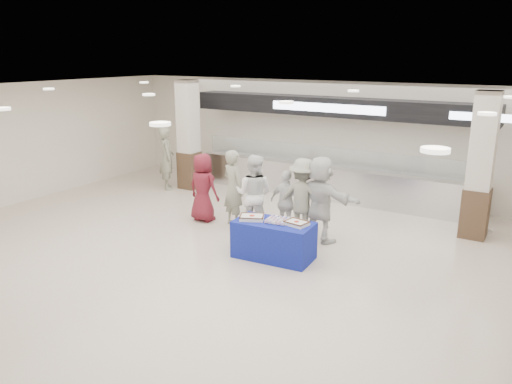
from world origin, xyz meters
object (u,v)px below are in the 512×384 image
Objects in this scene: sheet_cake_left at (252,217)px; civilian_maroon at (203,187)px; cupcake_tray at (277,220)px; soldier_b at (303,198)px; soldier_a at (234,188)px; sheet_cake_right at (297,223)px; chef_tall at (254,194)px; soldier_bg at (167,158)px; chef_short at (286,203)px; civilian_white at (321,199)px; display_table at (274,240)px.

civilian_maroon reaches higher than sheet_cake_left.
cupcake_tray is 0.29× the size of civilian_maroon.
soldier_b is at bearing 94.34° from cupcake_tray.
sheet_cake_right is at bearing 173.06° from soldier_a.
civilian_maroon reaches higher than sheet_cake_right.
soldier_a is 0.67m from chef_tall.
chef_tall is at bearing 9.87° from soldier_b.
cupcake_tray is at bearing 167.30° from soldier_a.
soldier_bg is at bearing 148.27° from sheet_cake_left.
sheet_cake_right is 0.32× the size of chef_short.
civilian_white reaches higher than soldier_a.
chef_tall is at bearing -172.89° from soldier_a.
sheet_cake_right is at bearing -164.38° from soldier_bg.
chef_short is (0.01, 1.44, -0.07)m from sheet_cake_left.
soldier_b is at bearing -178.30° from chef_tall.
soldier_b is (0.41, 1.43, 0.09)m from sheet_cake_left.
soldier_a is at bearing 16.59° from civilian_white.
sheet_cake_left is at bearing 152.96° from civilian_maroon.
civilian_white is at bearing 177.71° from chef_tall.
soldier_a is 0.97× the size of soldier_bg.
sheet_cake_left is (-0.46, -0.08, 0.42)m from display_table.
sheet_cake_left is 0.53m from cupcake_tray.
sheet_cake_right is at bearing 10.00° from sheet_cake_left.
soldier_a reaches higher than chef_short.
civilian_maroon is 0.91× the size of soldier_a.
soldier_bg reaches higher than sheet_cake_right.
chef_tall reaches higher than display_table.
soldier_b reaches higher than sheet_cake_right.
chef_tall is 1.01× the size of soldier_b.
cupcake_tray is 0.26× the size of soldier_a.
sheet_cake_left reaches higher than cupcake_tray.
civilian_white reaches higher than chef_short.
civilian_maroon is 2.16m from chef_short.
display_table is 0.87× the size of soldier_b.
display_table is 0.63m from sheet_cake_right.
civilian_maroon is 0.92× the size of chef_tall.
chef_tall is at bearing 120.17° from sheet_cake_left.
sheet_cake_right is 0.28× the size of civilian_maroon.
civilian_maroon is (-3.05, 1.04, 0.03)m from sheet_cake_right.
display_table is 0.86× the size of chef_tall.
sheet_cake_left is 1.86m from soldier_a.
sheet_cake_right is (0.91, 0.16, -0.00)m from sheet_cake_left.
sheet_cake_left is 0.32× the size of soldier_a.
soldier_b is at bearing -155.53° from soldier_a.
cupcake_tray is (0.06, 0.04, 0.41)m from display_table.
sheet_cake_right is at bearing 163.47° from civilian_maroon.
soldier_bg reaches higher than cupcake_tray.
chef_short reaches higher than sheet_cake_left.
chef_short reaches higher than sheet_cake_right.
sheet_cake_right is at bearing 135.06° from chef_tall.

